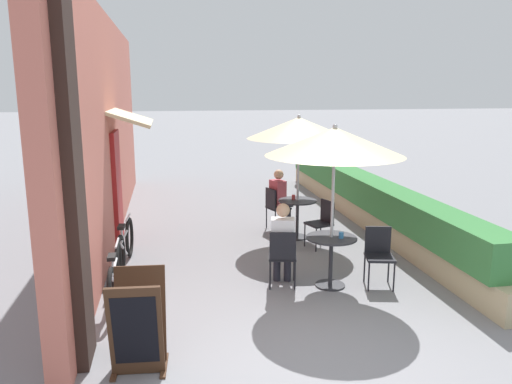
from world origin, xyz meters
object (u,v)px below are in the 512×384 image
at_px(patio_umbrella_mid, 299,128).
at_px(seated_patron_mid_left, 280,196).
at_px(coffee_cup_near, 341,235).
at_px(menu_board, 138,323).
at_px(patio_table_near, 331,251).
at_px(patio_umbrella_near, 335,142).
at_px(bicycle_leaning, 115,277).
at_px(bicycle_second, 125,245).
at_px(cafe_chair_near_left, 379,252).
at_px(cafe_chair_mid_right, 322,220).
at_px(seated_patron_near_right, 283,240).
at_px(coffee_cup_mid, 294,197).
at_px(patio_table_mid, 297,211).
at_px(cafe_chair_mid_left, 275,205).
at_px(cafe_chair_near_right, 283,254).

height_order(patio_umbrella_mid, seated_patron_mid_left, patio_umbrella_mid).
bearing_deg(seated_patron_mid_left, coffee_cup_near, -15.49).
xyz_separation_m(seated_patron_mid_left, menu_board, (-2.62, -4.91, -0.18)).
bearing_deg(seated_patron_mid_left, menu_board, -46.59).
height_order(patio_table_near, coffee_cup_near, coffee_cup_near).
relative_size(patio_umbrella_near, bicycle_leaning, 1.40).
distance_m(patio_umbrella_near, bicycle_second, 3.79).
xyz_separation_m(cafe_chair_near_left, patio_umbrella_mid, (-0.57, 2.53, 1.63)).
xyz_separation_m(patio_umbrella_near, menu_board, (-2.67, -1.78, -1.64)).
relative_size(seated_patron_mid_left, bicycle_second, 0.72).
xyz_separation_m(cafe_chair_mid_right, bicycle_second, (-3.48, -0.42, -0.16)).
relative_size(seated_patron_near_right, bicycle_second, 0.72).
bearing_deg(coffee_cup_mid, cafe_chair_mid_right, -63.42).
bearing_deg(coffee_cup_near, cafe_chair_near_left, 0.24).
bearing_deg(patio_umbrella_mid, patio_table_mid, -90.00).
height_order(coffee_cup_near, patio_umbrella_mid, patio_umbrella_mid).
bearing_deg(patio_table_near, coffee_cup_mid, 88.31).
bearing_deg(seated_patron_near_right, patio_table_mid, 82.46).
bearing_deg(patio_table_mid, cafe_chair_near_left, -77.22).
relative_size(patio_table_near, cafe_chair_mid_right, 0.87).
bearing_deg(cafe_chair_mid_left, cafe_chair_near_right, -28.86).
relative_size(patio_umbrella_mid, cafe_chair_mid_right, 2.75).
distance_m(seated_patron_near_right, coffee_cup_mid, 2.46).
bearing_deg(seated_patron_mid_left, cafe_chair_mid_left, -90.00).
xyz_separation_m(cafe_chair_near_left, cafe_chair_mid_left, (-0.87, 3.18, 0.00)).
distance_m(cafe_chair_near_right, patio_table_mid, 2.52).
bearing_deg(cafe_chair_mid_left, seated_patron_mid_left, 90.00).
bearing_deg(coffee_cup_near, patio_umbrella_mid, 89.54).
height_order(seated_patron_near_right, patio_table_mid, seated_patron_near_right).
height_order(patio_umbrella_near, coffee_cup_mid, patio_umbrella_near).
bearing_deg(bicycle_leaning, patio_table_mid, 36.56).
distance_m(coffee_cup_near, patio_table_mid, 2.54).
bearing_deg(coffee_cup_mid, cafe_chair_mid_left, 112.25).
height_order(patio_table_near, coffee_cup_mid, coffee_cup_mid).
height_order(patio_table_near, seated_patron_near_right, seated_patron_near_right).
height_order(patio_table_near, menu_board, menu_board).
bearing_deg(cafe_chair_near_right, bicycle_second, 163.28).
bearing_deg(cafe_chair_mid_right, patio_table_near, 147.83).
relative_size(bicycle_leaning, menu_board, 1.66).
bearing_deg(seated_patron_near_right, patio_umbrella_near, -2.85).
height_order(patio_table_mid, cafe_chair_mid_right, cafe_chair_mid_right).
relative_size(cafe_chair_near_right, cafe_chair_mid_left, 1.00).
bearing_deg(menu_board, patio_umbrella_mid, 60.51).
xyz_separation_m(patio_table_near, cafe_chair_mid_right, (0.44, 1.80, -0.02)).
xyz_separation_m(cafe_chair_near_left, coffee_cup_near, (-0.59, -0.00, 0.28)).
bearing_deg(menu_board, patio_table_mid, 60.51).
height_order(patio_table_near, cafe_chair_near_left, cafe_chair_near_left).
height_order(coffee_cup_mid, bicycle_second, coffee_cup_mid).
bearing_deg(patio_table_mid, seated_patron_near_right, -110.02).
bearing_deg(menu_board, cafe_chair_mid_left, 66.87).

